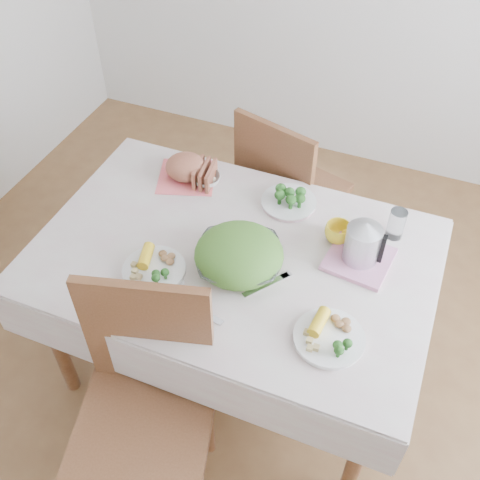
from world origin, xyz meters
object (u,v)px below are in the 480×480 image
at_px(dining_table, 234,314).
at_px(dinner_plate_left, 154,270).
at_px(chair_far, 293,193).
at_px(yellow_mug, 338,233).
at_px(salad_bowl, 239,259).
at_px(dinner_plate_right, 329,338).
at_px(electric_kettle, 364,238).
at_px(chair_near, 144,435).

distance_m(dining_table, dinner_plate_left, 0.50).
xyz_separation_m(chair_far, yellow_mug, (0.33, -0.54, 0.34)).
height_order(chair_far, yellow_mug, chair_far).
bearing_deg(salad_bowl, dinner_plate_right, -25.60).
xyz_separation_m(dinner_plate_left, yellow_mug, (0.58, 0.41, 0.03)).
bearing_deg(salad_bowl, chair_far, 92.31).
bearing_deg(electric_kettle, dinner_plate_left, -169.95).
bearing_deg(chair_near, yellow_mug, 49.51).
relative_size(dining_table, dinner_plate_right, 5.86).
distance_m(chair_near, dinner_plate_left, 0.58).
distance_m(chair_far, salad_bowl, 0.88).
bearing_deg(chair_far, electric_kettle, 141.58).
relative_size(chair_near, salad_bowl, 3.32).
distance_m(dinner_plate_right, electric_kettle, 0.40).
xyz_separation_m(dining_table, yellow_mug, (0.35, 0.21, 0.43)).
bearing_deg(salad_bowl, electric_kettle, 25.58).
relative_size(dinner_plate_left, yellow_mug, 2.30).
distance_m(chair_far, dinner_plate_right, 1.13).
bearing_deg(dinner_plate_right, chair_near, -141.28).
distance_m(dining_table, dinner_plate_right, 0.64).
distance_m(chair_near, electric_kettle, 1.03).
distance_m(salad_bowl, yellow_mug, 0.40).
distance_m(salad_bowl, dinner_plate_right, 0.44).
bearing_deg(electric_kettle, yellow_mug, 128.60).
bearing_deg(dining_table, dinner_plate_left, -139.61).
bearing_deg(dining_table, chair_near, -95.65).
xyz_separation_m(dining_table, electric_kettle, (0.45, 0.14, 0.51)).
height_order(dinner_plate_left, electric_kettle, electric_kettle).
relative_size(chair_near, chair_far, 1.05).
height_order(chair_near, chair_far, chair_near).
height_order(yellow_mug, electric_kettle, electric_kettle).
relative_size(yellow_mug, electric_kettle, 0.56).
bearing_deg(chair_far, yellow_mug, 137.74).
relative_size(dining_table, electric_kettle, 7.70).
xyz_separation_m(dinner_plate_right, electric_kettle, (0.01, 0.38, 0.11)).
bearing_deg(dining_table, electric_kettle, 17.06).
xyz_separation_m(dining_table, dinner_plate_right, (0.44, -0.25, 0.40)).
height_order(chair_near, salad_bowl, chair_near).
bearing_deg(yellow_mug, chair_far, 121.60).
bearing_deg(electric_kettle, salad_bowl, -170.54).
bearing_deg(dining_table, dinner_plate_right, -28.97).
relative_size(salad_bowl, electric_kettle, 1.69).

